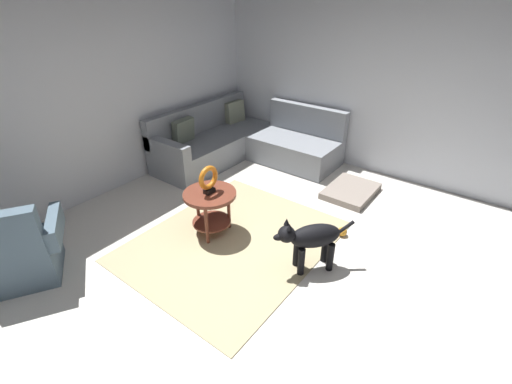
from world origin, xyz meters
TOP-DOWN VIEW (x-y plane):
  - ground_plane at (0.00, 0.00)m, footprint 6.00×6.00m
  - wall_back at (0.00, 2.94)m, footprint 6.00×0.12m
  - wall_right at (2.94, 0.00)m, footprint 0.12×6.00m
  - area_rug at (0.15, 0.70)m, footprint 2.30×1.90m
  - sectional_couch at (1.99, 2.02)m, footprint 2.20×2.25m
  - armchair at (-1.53, 1.95)m, footprint 0.99×0.93m
  - side_table at (0.14, 1.02)m, footprint 0.60×0.60m
  - torus_sculpture at (0.14, 1.02)m, footprint 0.28×0.08m
  - dog_bed_mat at (1.98, 0.08)m, footprint 0.80×0.60m
  - dog at (0.28, -0.21)m, footprint 0.69×0.58m
  - dog_toy_ball at (1.00, -0.25)m, footprint 0.11×0.11m

SIDE VIEW (x-z plane):
  - ground_plane at x=0.00m, z-range -0.10..0.00m
  - area_rug at x=0.15m, z-range 0.00..0.01m
  - dog_bed_mat at x=1.98m, z-range 0.00..0.09m
  - dog_toy_ball at x=1.00m, z-range 0.00..0.11m
  - sectional_couch at x=1.99m, z-range -0.15..0.73m
  - armchair at x=-1.53m, z-range -0.12..0.76m
  - dog at x=0.28m, z-range 0.06..0.69m
  - side_table at x=0.14m, z-range 0.15..0.69m
  - torus_sculpture at x=0.14m, z-range 0.55..0.87m
  - wall_back at x=0.00m, z-range 0.00..2.70m
  - wall_right at x=2.94m, z-range 0.00..2.70m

